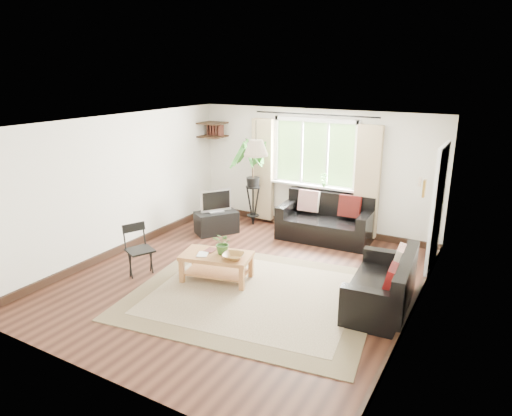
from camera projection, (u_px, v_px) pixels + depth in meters
The scene contains 24 objects.
floor at pixel (243, 279), 7.06m from camera, with size 5.50×5.50×0.00m, color black.
ceiling at pixel (242, 123), 6.36m from camera, with size 5.50×5.50×0.00m, color white.
wall_back at pixel (315, 171), 9.00m from camera, with size 5.00×0.02×2.40m, color white.
wall_front at pixel (96, 276), 4.43m from camera, with size 5.00×0.02×2.40m, color white.
wall_left at pixel (119, 185), 7.89m from camera, with size 0.02×5.50×2.40m, color white.
wall_right at pixel (419, 234), 5.54m from camera, with size 0.02×5.50×2.40m, color white.
rug at pixel (254, 294), 6.59m from camera, with size 3.37×2.88×0.02m, color #B9AE8F.
window at pixel (314, 153), 8.87m from camera, with size 2.50×0.16×2.16m, color white, non-canonical shape.
door at pixel (437, 213), 7.02m from camera, with size 0.06×0.96×2.06m, color silver.
corner_shelf at pixel (213, 130), 9.65m from camera, with size 0.50×0.50×0.34m, color black, non-canonical shape.
pendant_lamp at pixel (256, 144), 6.80m from camera, with size 0.36×0.36×0.54m, color beige, non-canonical shape.
wall_sconce at pixel (422, 185), 5.66m from camera, with size 0.12×0.12×0.28m, color beige, non-canonical shape.
sofa_back at pixel (325, 219), 8.61m from camera, with size 1.72×0.86×0.81m, color black, non-canonical shape.
sofa_right at pixel (381, 282), 6.16m from camera, with size 0.77×1.53×0.72m, color black, non-canonical shape.
coffee_table at pixel (217, 267), 6.98m from camera, with size 1.05×0.57×0.43m, color brown, non-canonical shape.
table_plant at pixel (223, 243), 6.89m from camera, with size 0.30×0.26×0.34m, color #345E25.
bowl at pixel (233, 256), 6.74m from camera, with size 0.32×0.32×0.08m, color olive.
book_a at pixel (198, 254), 6.90m from camera, with size 0.16×0.21×0.02m, color silver.
book_b at pixel (206, 249), 7.07m from camera, with size 0.15×0.20×0.02m, color #542821.
tv_stand at pixel (217, 222), 9.02m from camera, with size 0.80×0.45×0.43m, color black.
tv at pixel (216, 200), 8.89m from camera, with size 0.62×0.21×0.47m, color #A5A5AA, non-canonical shape.
palm_stand at pixel (253, 183), 9.31m from camera, with size 0.69×0.69×1.78m, color black, non-canonical shape.
folding_chair at pixel (140, 251), 7.10m from camera, with size 0.42×0.42×0.81m, color black, non-canonical shape.
sill_plant at pixel (324, 180), 8.82m from camera, with size 0.14×0.10×0.27m, color #2D6023.
Camera 1 is at (3.34, -5.50, 3.12)m, focal length 32.00 mm.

